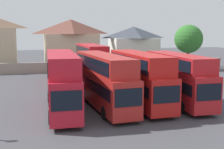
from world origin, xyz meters
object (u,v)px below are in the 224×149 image
bus_1 (62,79)px  bus_4 (177,76)px  bus_6 (92,61)px  bus_7 (119,66)px  house_terrace_centre (71,43)px  house_terrace_right (134,45)px  bus_3 (139,76)px  tree_behind_wall (189,39)px  bus_2 (104,78)px  bus_5 (59,68)px

bus_1 → bus_4: bus_1 is taller
bus_1 → bus_6: bearing=162.2°
bus_7 → bus_6: bearing=-85.7°
bus_4 → bus_6: (-5.43, 15.10, 0.16)m
house_terrace_centre → house_terrace_right: size_ratio=1.09×
bus_3 → tree_behind_wall: size_ratio=1.42×
bus_6 → bus_7: size_ratio=1.01×
house_terrace_right → tree_behind_wall: (7.11, -9.69, 1.51)m
bus_2 → bus_7: bearing=154.9°
bus_1 → house_terrace_right: house_terrace_right is taller
bus_3 → house_terrace_centre: 32.12m
bus_2 → tree_behind_wall: size_ratio=1.49×
bus_4 → bus_5: (-9.94, 14.99, -0.70)m
bus_1 → bus_6: 16.07m
bus_7 → house_terrace_right: size_ratio=1.13×
bus_5 → house_terrace_right: 24.69m
bus_5 → house_terrace_centre: bearing=171.7°
bus_4 → bus_6: bearing=-158.1°
bus_4 → bus_7: 15.47m
bus_1 → bus_6: bus_1 is taller
bus_2 → tree_behind_wall: tree_behind_wall is taller
bus_1 → bus_7: bearing=150.2°
bus_6 → house_terrace_centre: bearing=-178.8°
bus_6 → house_terrace_right: house_terrace_right is taller
bus_2 → bus_3: bus_3 is taller
bus_3 → bus_6: 14.89m
bus_6 → tree_behind_wall: 21.31m
bus_2 → tree_behind_wall: (21.46, 22.88, 2.76)m
bus_1 → tree_behind_wall: 34.31m
bus_1 → bus_3: size_ratio=1.06×
bus_1 → tree_behind_wall: tree_behind_wall is taller
bus_2 → bus_3: size_ratio=1.06×
bus_3 → bus_7: 15.34m
bus_4 → tree_behind_wall: 27.24m
bus_5 → bus_4: bearing=38.3°
bus_4 → house_terrace_right: 33.57m
house_terrace_centre → tree_behind_wall: 22.08m
house_terrace_right → bus_7: bearing=-115.5°
bus_5 → bus_6: bearing=96.1°
bus_5 → bus_3: bearing=27.4°
bus_5 → bus_2: bearing=14.9°
bus_1 → bus_5: size_ratio=1.01×
bus_3 → bus_6: bus_6 is taller
bus_1 → tree_behind_wall: bearing=135.4°
bus_7 → house_terrace_centre: 17.73m
bus_2 → house_terrace_right: size_ratio=1.25×
tree_behind_wall → bus_4: bearing=-121.5°
tree_behind_wall → bus_7: bearing=-153.4°
house_terrace_centre → bus_4: bearing=-79.6°
bus_1 → bus_3: bus_1 is taller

